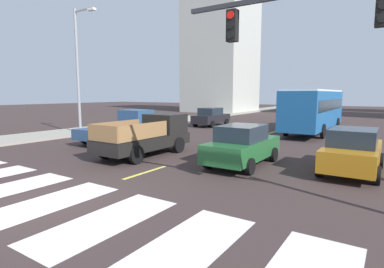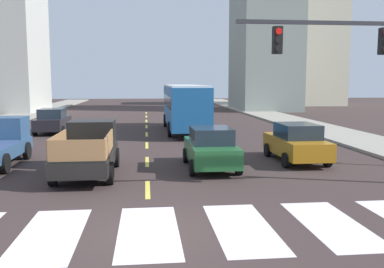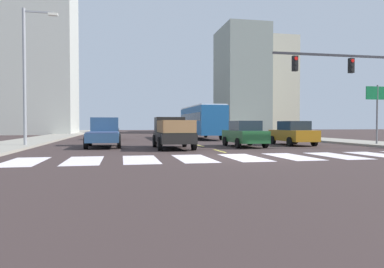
{
  "view_description": "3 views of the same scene",
  "coord_description": "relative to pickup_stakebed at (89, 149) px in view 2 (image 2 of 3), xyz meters",
  "views": [
    {
      "loc": [
        7.87,
        -4.72,
        3.03
      ],
      "look_at": [
        -0.04,
        7.34,
        1.13
      ],
      "focal_mm": 28.73,
      "sensor_mm": 36.0,
      "label": 1
    },
    {
      "loc": [
        -0.02,
        -10.0,
        3.59
      ],
      "look_at": [
        2.14,
        10.04,
        1.1
      ],
      "focal_mm": 40.0,
      "sensor_mm": 36.0,
      "label": 2
    },
    {
      "loc": [
        -5.41,
        -15.11,
        1.49
      ],
      "look_at": [
        -0.46,
        9.57,
        0.8
      ],
      "focal_mm": 33.25,
      "sensor_mm": 36.0,
      "label": 3
    }
  ],
  "objects": [
    {
      "name": "ground_plane",
      "position": [
        2.27,
        -6.86,
        -0.94
      ],
      "size": [
        160.0,
        160.0,
        0.0
      ],
      "primitive_type": "plane",
      "color": "#372A29"
    },
    {
      "name": "sidewalk_right",
      "position": [
        15.12,
        11.14,
        -0.86
      ],
      "size": [
        3.97,
        110.0,
        0.15
      ],
      "primitive_type": "cube",
      "color": "gray",
      "rests_on": "ground"
    },
    {
      "name": "crosswalk_stripe_3",
      "position": [
        -0.03,
        -6.86,
        -0.93
      ],
      "size": [
        1.45,
        3.8,
        0.01
      ],
      "primitive_type": "cube",
      "color": "silver",
      "rests_on": "ground"
    },
    {
      "name": "crosswalk_stripe_4",
      "position": [
        2.27,
        -6.86,
        -0.93
      ],
      "size": [
        1.45,
        3.8,
        0.01
      ],
      "primitive_type": "cube",
      "color": "silver",
      "rests_on": "ground"
    },
    {
      "name": "crosswalk_stripe_5",
      "position": [
        4.57,
        -6.86,
        -0.93
      ],
      "size": [
        1.45,
        3.8,
        0.01
      ],
      "primitive_type": "cube",
      "color": "silver",
      "rests_on": "ground"
    },
    {
      "name": "crosswalk_stripe_6",
      "position": [
        6.88,
        -6.86,
        -0.93
      ],
      "size": [
        1.45,
        3.8,
        0.01
      ],
      "primitive_type": "cube",
      "color": "silver",
      "rests_on": "ground"
    },
    {
      "name": "lane_dash_0",
      "position": [
        2.27,
        -2.86,
        -0.93
      ],
      "size": [
        0.16,
        2.4,
        0.01
      ],
      "primitive_type": "cube",
      "color": "#DBCA48",
      "rests_on": "ground"
    },
    {
      "name": "lane_dash_1",
      "position": [
        2.27,
        2.14,
        -0.93
      ],
      "size": [
        0.16,
        2.4,
        0.01
      ],
      "primitive_type": "cube",
      "color": "#DBCA48",
      "rests_on": "ground"
    },
    {
      "name": "lane_dash_2",
      "position": [
        2.27,
        7.14,
        -0.93
      ],
      "size": [
        0.16,
        2.4,
        0.01
      ],
      "primitive_type": "cube",
      "color": "#DBCA48",
      "rests_on": "ground"
    },
    {
      "name": "lane_dash_3",
      "position": [
        2.27,
        12.14,
        -0.93
      ],
      "size": [
        0.16,
        2.4,
        0.01
      ],
      "primitive_type": "cube",
      "color": "#DBCA48",
      "rests_on": "ground"
    },
    {
      "name": "lane_dash_4",
      "position": [
        2.27,
        17.14,
        -0.93
      ],
      "size": [
        0.16,
        2.4,
        0.01
      ],
      "primitive_type": "cube",
      "color": "#DBCA48",
      "rests_on": "ground"
    },
    {
      "name": "lane_dash_5",
      "position": [
        2.27,
        22.14,
        -0.93
      ],
      "size": [
        0.16,
        2.4,
        0.01
      ],
      "primitive_type": "cube",
      "color": "#DBCA48",
      "rests_on": "ground"
    },
    {
      "name": "lane_dash_6",
      "position": [
        2.27,
        27.14,
        -0.93
      ],
      "size": [
        0.16,
        2.4,
        0.01
      ],
      "primitive_type": "cube",
      "color": "#DBCA48",
      "rests_on": "ground"
    },
    {
      "name": "lane_dash_7",
      "position": [
        2.27,
        32.14,
        -0.93
      ],
      "size": [
        0.16,
        2.4,
        0.01
      ],
      "primitive_type": "cube",
      "color": "#DBCA48",
      "rests_on": "ground"
    },
    {
      "name": "pickup_stakebed",
      "position": [
        0.0,
        0.0,
        0.0
      ],
      "size": [
        2.18,
        5.2,
        1.96
      ],
      "rotation": [
        0.0,
        0.0,
        -0.01
      ],
      "color": "black",
      "rests_on": "ground"
    },
    {
      "name": "city_bus",
      "position": [
        5.0,
        13.55,
        1.02
      ],
      "size": [
        2.72,
        10.8,
        3.32
      ],
      "rotation": [
        0.0,
        0.0,
        0.03
      ],
      "color": "#1A5490",
      "rests_on": "ground"
    },
    {
      "name": "sedan_far",
      "position": [
        8.94,
        1.48,
        -0.08
      ],
      "size": [
        2.02,
        4.4,
        1.72
      ],
      "rotation": [
        0.0,
        0.0,
        0.03
      ],
      "color": "#A66A15",
      "rests_on": "ground"
    },
    {
      "name": "sedan_mid",
      "position": [
        -4.21,
        13.57,
        -0.08
      ],
      "size": [
        2.02,
        4.4,
        1.72
      ],
      "rotation": [
        0.0,
        0.0,
        -0.05
      ],
      "color": "black",
      "rests_on": "ground"
    },
    {
      "name": "sedan_near_left",
      "position": [
        4.88,
        0.34,
        -0.08
      ],
      "size": [
        2.02,
        4.4,
        1.72
      ],
      "rotation": [
        0.0,
        0.0,
        -0.05
      ],
      "color": "#205A2C",
      "rests_on": "ground"
    },
    {
      "name": "block_mid_left",
      "position": [
        27.1,
        46.22,
        8.58
      ],
      "size": [
        8.51,
        7.87,
        19.02
      ],
      "primitive_type": "cube",
      "color": "#BEB89E",
      "rests_on": "ground"
    },
    {
      "name": "block_mid_right",
      "position": [
        17.05,
        36.01,
        7.98
      ],
      "size": [
        7.1,
        10.1,
        17.83
      ],
      "primitive_type": "cube",
      "color": "gray",
      "rests_on": "ground"
    }
  ]
}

